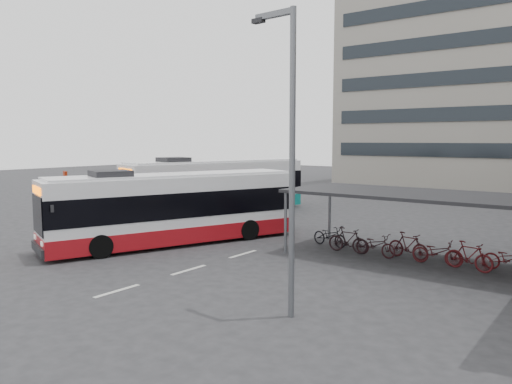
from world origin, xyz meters
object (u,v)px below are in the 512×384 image
Objects in this scene: bus_main at (175,209)px; pedestrian at (166,218)px; bus_teal at (216,187)px; lamp_post at (289,145)px.

bus_main reaches higher than pedestrian.
bus_teal reaches higher than pedestrian.
lamp_post is at bearing -78.67° from pedestrian.
pedestrian is 0.22× the size of lamp_post.
lamp_post is at bearing -6.47° from bus_main.
pedestrian is at bearing -50.39° from bus_teal.
bus_teal is at bearing 141.31° from bus_main.
lamp_post reaches higher than bus_main.
bus_main is at bearing 156.66° from lamp_post.
bus_teal is at bearing 141.14° from lamp_post.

